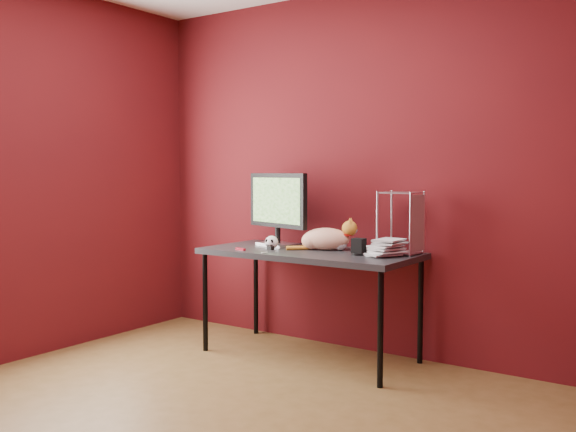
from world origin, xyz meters
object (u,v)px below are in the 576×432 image
Objects in this scene: monitor at (278,205)px; cat at (327,239)px; speaker at (359,247)px; desk at (309,258)px; skull_mug at (272,242)px; book_stack at (380,159)px.

monitor is 1.36× the size of cat.
speaker is (0.31, -0.11, -0.03)m from cat.
desk is 15.20× the size of skull_mug.
book_stack is (0.50, 0.06, 0.68)m from desk.
desk is at bearing -152.07° from cat.
monitor is at bearing 163.62° from desk.
speaker is at bearing 6.72° from monitor.
monitor is 0.48× the size of book_stack.
desk is 2.49× the size of monitor.
cat is 0.69m from book_stack.
monitor is (-0.34, 0.10, 0.35)m from desk.
desk is 0.50m from monitor.
desk is 0.18m from cat.
monitor is 6.11× the size of skull_mug.
monitor is 0.79m from speaker.
monitor is at bearing 171.53° from speaker.
desk is 3.39× the size of cat.
speaker is at bearing -3.02° from desk.
book_stack is (0.42, -0.03, 0.55)m from cat.
monitor is 0.32m from skull_mug.
speaker reaches higher than skull_mug.
monitor is 0.48m from cat.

